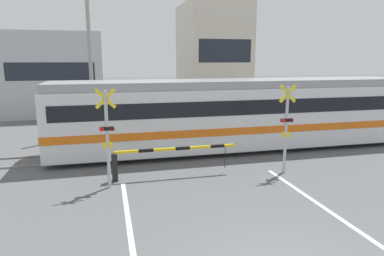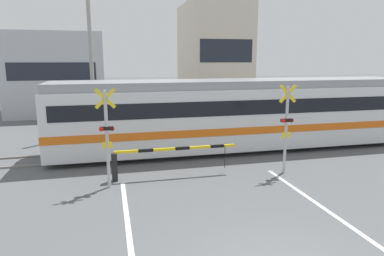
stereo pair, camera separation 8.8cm
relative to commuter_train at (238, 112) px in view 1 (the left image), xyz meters
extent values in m
cube|color=gray|center=(-2.81, -0.72, -1.74)|extent=(50.00, 0.10, 0.08)
cube|color=gray|center=(-2.81, 0.72, -1.74)|extent=(50.00, 0.10, 0.08)
cube|color=white|center=(0.00, -8.70, -1.78)|extent=(0.14, 10.39, 0.01)
cube|color=silver|center=(0.00, 0.00, -0.18)|extent=(17.24, 2.93, 2.74)
cube|color=gray|center=(0.00, 0.00, 1.37)|extent=(17.07, 2.58, 0.36)
cube|color=orange|center=(0.00, 0.00, -0.59)|extent=(17.26, 2.99, 0.32)
cube|color=black|center=(0.00, 0.00, 0.43)|extent=(16.55, 2.97, 0.64)
cube|color=black|center=(-8.63, 0.00, 0.43)|extent=(0.03, 2.05, 0.80)
cylinder|color=black|center=(-5.34, -0.72, -1.40)|extent=(0.76, 0.12, 0.76)
cylinder|color=black|center=(-5.34, 0.72, -1.40)|extent=(0.76, 0.12, 0.76)
cylinder|color=black|center=(5.35, -0.72, -1.40)|extent=(0.76, 0.12, 0.76)
cylinder|color=black|center=(5.35, 0.72, -1.40)|extent=(0.76, 0.12, 0.76)
cube|color=black|center=(-5.87, -3.20, -1.28)|extent=(0.20, 0.20, 1.01)
cube|color=yellow|center=(-3.63, -3.20, -0.73)|extent=(4.48, 0.09, 0.09)
cube|color=black|center=(-4.75, -3.20, -0.73)|extent=(0.54, 0.10, 0.10)
cube|color=black|center=(-3.41, -3.20, -0.73)|extent=(0.54, 0.10, 0.10)
cube|color=black|center=(-2.06, -3.20, -0.73)|extent=(0.54, 0.10, 0.10)
cylinder|color=black|center=(-1.75, -3.20, -1.20)|extent=(0.02, 0.02, 0.84)
cube|color=black|center=(0.25, 2.67, -1.28)|extent=(0.20, 0.20, 1.01)
cube|color=yellow|center=(-2.00, 2.67, -0.73)|extent=(4.48, 0.09, 0.09)
cube|color=black|center=(-0.87, 2.67, -0.73)|extent=(0.54, 0.10, 0.10)
cube|color=black|center=(-2.22, 2.67, -0.73)|extent=(0.54, 0.10, 0.10)
cube|color=black|center=(-3.56, 2.67, -0.73)|extent=(0.54, 0.10, 0.10)
cylinder|color=black|center=(-3.88, 2.67, -1.20)|extent=(0.02, 0.02, 0.84)
cylinder|color=#B2B2B7|center=(-6.07, -3.78, -0.14)|extent=(0.11, 0.11, 3.29)
cube|color=yellow|center=(-6.07, -3.78, 1.24)|extent=(0.68, 0.04, 0.68)
cube|color=yellow|center=(-6.07, -3.78, 1.24)|extent=(0.68, 0.04, 0.68)
cube|color=black|center=(-6.07, -3.78, 0.26)|extent=(0.44, 0.12, 0.12)
cylinder|color=red|center=(-6.24, -3.86, 0.26)|extent=(0.15, 0.03, 0.15)
cylinder|color=#4C0C0C|center=(-5.90, -3.86, 0.26)|extent=(0.15, 0.03, 0.15)
cube|color=yellow|center=(-6.07, -3.80, -0.30)|extent=(0.32, 0.03, 0.20)
cylinder|color=#B2B2B7|center=(0.45, -3.78, -0.14)|extent=(0.11, 0.11, 3.29)
cube|color=yellow|center=(0.45, -3.78, 1.24)|extent=(0.68, 0.04, 0.68)
cube|color=yellow|center=(0.45, -3.78, 1.24)|extent=(0.68, 0.04, 0.68)
cube|color=black|center=(0.45, -3.78, 0.26)|extent=(0.44, 0.12, 0.12)
cylinder|color=red|center=(0.28, -3.86, 0.26)|extent=(0.15, 0.03, 0.15)
cylinder|color=#4C0C0C|center=(0.62, -3.86, 0.26)|extent=(0.15, 0.03, 0.15)
cube|color=yellow|center=(0.45, -3.80, -0.30)|extent=(0.32, 0.03, 0.20)
cylinder|color=#33384C|center=(-2.90, 6.10, -1.40)|extent=(0.13, 0.13, 0.75)
cylinder|color=#33384C|center=(-2.76, 6.10, -1.40)|extent=(0.13, 0.13, 0.75)
cube|color=maroon|center=(-2.83, 6.10, -0.73)|extent=(0.38, 0.22, 0.60)
sphere|color=#997056|center=(-2.83, 6.10, -0.32)|extent=(0.20, 0.20, 0.20)
cube|color=#B2B7BC|center=(-9.77, 14.32, 1.34)|extent=(7.09, 6.85, 6.23)
cube|color=#1E232D|center=(-9.77, 10.88, 1.65)|extent=(5.96, 0.03, 1.25)
cube|color=beige|center=(3.16, 14.32, 2.69)|extent=(5.13, 6.85, 8.95)
cube|color=#1E232D|center=(3.16, 10.88, 3.14)|extent=(4.31, 0.03, 1.79)
cylinder|color=gray|center=(-6.82, 5.17, 2.23)|extent=(0.22, 0.22, 8.02)
camera|label=1|loc=(-6.02, -15.11, 2.49)|focal=32.00mm
camera|label=2|loc=(-5.94, -15.14, 2.49)|focal=32.00mm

